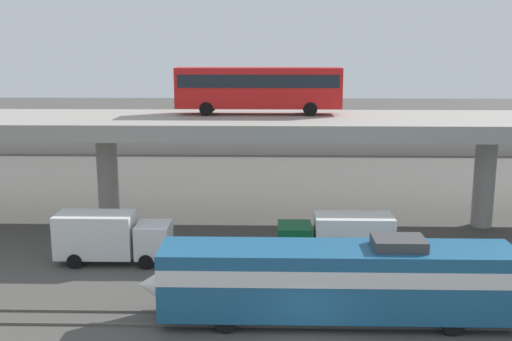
# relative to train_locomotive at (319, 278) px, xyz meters

# --- Properties ---
(rail_strip_near) EXTENTS (110.00, 0.12, 0.12)m
(rail_strip_near) POSITION_rel_train_locomotive_xyz_m (-0.56, -0.73, -2.13)
(rail_strip_near) COLOR #59544C
(rail_strip_near) RESTS_ON ground_plane
(rail_strip_far) EXTENTS (110.00, 0.12, 0.12)m
(rail_strip_far) POSITION_rel_train_locomotive_xyz_m (-0.56, 0.73, -2.13)
(rail_strip_far) COLOR #59544C
(rail_strip_far) RESTS_ON ground_plane
(train_locomotive) EXTENTS (17.64, 3.04, 4.18)m
(train_locomotive) POSITION_rel_train_locomotive_xyz_m (0.00, 0.00, 0.00)
(train_locomotive) COLOR #1E5984
(train_locomotive) RESTS_ON ground_plane
(highway_overpass) EXTENTS (96.00, 10.05, 7.92)m
(highway_overpass) POSITION_rel_train_locomotive_xyz_m (-0.56, 16.00, 4.95)
(highway_overpass) COLOR #9E998E
(highway_overpass) RESTS_ON ground_plane
(transit_bus_on_overpass) EXTENTS (12.00, 2.68, 3.40)m
(transit_bus_on_overpass) POSITION_rel_train_locomotive_xyz_m (-3.22, 17.68, 7.79)
(transit_bus_on_overpass) COLOR red
(transit_bus_on_overpass) RESTS_ON highway_overpass
(service_truck_west) EXTENTS (6.80, 2.46, 3.04)m
(service_truck_west) POSITION_rel_train_locomotive_xyz_m (1.77, 7.79, -0.55)
(service_truck_west) COLOR #0C4C26
(service_truck_west) RESTS_ON ground_plane
(service_truck_east) EXTENTS (6.80, 2.46, 3.04)m
(service_truck_east) POSITION_rel_train_locomotive_xyz_m (-11.90, 7.79, -0.55)
(service_truck_east) COLOR silver
(service_truck_east) RESTS_ON ground_plane
(pier_parking_lot) EXTENTS (76.95, 12.37, 1.77)m
(pier_parking_lot) POSITION_rel_train_locomotive_xyz_m (-0.56, 51.00, -1.31)
(pier_parking_lot) COLOR #9E998E
(pier_parking_lot) RESTS_ON ground_plane
(parked_car_0) EXTENTS (4.68, 1.83, 1.50)m
(parked_car_0) POSITION_rel_train_locomotive_xyz_m (-31.18, 49.33, 0.35)
(parked_car_0) COLOR #515459
(parked_car_0) RESTS_ON pier_parking_lot
(parked_car_1) EXTENTS (4.63, 1.84, 1.50)m
(parked_car_1) POSITION_rel_train_locomotive_xyz_m (7.31, 52.98, 0.35)
(parked_car_1) COLOR #9E998C
(parked_car_1) RESTS_ON pier_parking_lot
(parked_car_2) EXTENTS (4.47, 1.86, 1.50)m
(parked_car_2) POSITION_rel_train_locomotive_xyz_m (-8.54, 48.54, 0.35)
(parked_car_2) COLOR black
(parked_car_2) RESTS_ON pier_parking_lot
(parked_car_3) EXTENTS (4.25, 1.97, 1.50)m
(parked_car_3) POSITION_rel_train_locomotive_xyz_m (0.43, 49.81, 0.35)
(parked_car_3) COLOR #0C4C26
(parked_car_3) RESTS_ON pier_parking_lot
(parked_car_4) EXTENTS (4.19, 1.94, 1.50)m
(parked_car_4) POSITION_rel_train_locomotive_xyz_m (-17.14, 53.79, 0.35)
(parked_car_4) COLOR navy
(parked_car_4) RESTS_ON pier_parking_lot
(harbor_water) EXTENTS (140.00, 36.00, 0.01)m
(harbor_water) POSITION_rel_train_locomotive_xyz_m (-0.56, 74.00, -2.19)
(harbor_water) COLOR #2D5170
(harbor_water) RESTS_ON ground_plane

